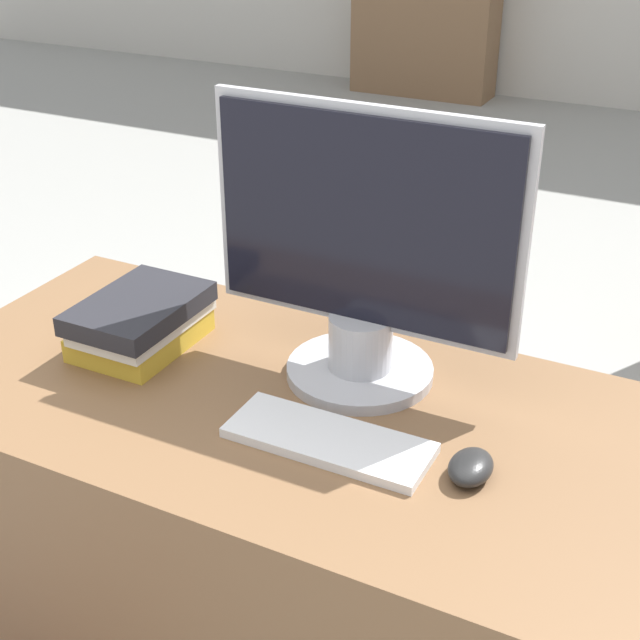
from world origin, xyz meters
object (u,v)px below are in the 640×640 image
at_px(mouse, 471,467).
at_px(keyboard, 329,440).
at_px(book_stack, 141,322).
at_px(monitor, 365,258).

bearing_deg(mouse, keyboard, -174.51).
xyz_separation_m(mouse, book_stack, (-0.66, 0.10, 0.03)).
relative_size(monitor, mouse, 5.92).
xyz_separation_m(keyboard, mouse, (0.22, 0.02, 0.01)).
relative_size(monitor, book_stack, 2.11).
bearing_deg(book_stack, monitor, 12.28).
bearing_deg(monitor, book_stack, -167.72).
height_order(monitor, book_stack, monitor).
height_order(keyboard, book_stack, book_stack).
relative_size(keyboard, mouse, 3.56).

